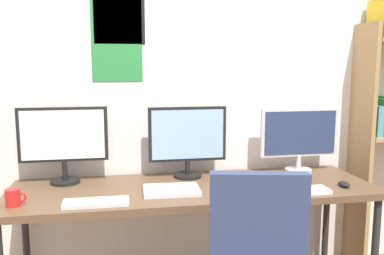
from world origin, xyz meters
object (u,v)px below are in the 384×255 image
object	(u,v)px
desk	(193,194)
monitor_right	(299,136)
monitor_left	(63,140)
computer_mouse	(344,184)
keyboard_right	(297,191)
laptop_closed	(171,190)
keyboard_left	(96,202)
coffee_mug	(13,197)
monitor_center	(188,138)

from	to	relation	value
desk	monitor_right	world-z (taller)	monitor_right
monitor_left	computer_mouse	world-z (taller)	monitor_left
keyboard_right	laptop_closed	bearing A→B (deg)	168.99
keyboard_left	coffee_mug	distance (m)	0.42
monitor_left	keyboard_left	distance (m)	0.55
monitor_center	laptop_closed	xyz separation A→B (m)	(-0.15, -0.31, -0.24)
monitor_center	coffee_mug	distance (m)	1.07
desk	computer_mouse	size ratio (longest dim) A/B	22.65
monitor_left	laptop_closed	bearing A→B (deg)	-26.13
monitor_center	keyboard_right	size ratio (longest dim) A/B	1.36
desk	monitor_center	world-z (taller)	monitor_center
monitor_center	keyboard_right	xyz separation A→B (m)	(0.56, -0.44, -0.24)
monitor_center	computer_mouse	size ratio (longest dim) A/B	5.23
monitor_left	keyboard_right	size ratio (longest dim) A/B	1.44
monitor_center	keyboard_left	distance (m)	0.75
desk	coffee_mug	world-z (taller)	coffee_mug
keyboard_left	desk	bearing A→B (deg)	22.33
monitor_right	computer_mouse	size ratio (longest dim) A/B	5.66
keyboard_right	coffee_mug	xyz separation A→B (m)	(-1.54, 0.05, 0.04)
keyboard_left	coffee_mug	size ratio (longest dim) A/B	3.21
keyboard_left	computer_mouse	world-z (taller)	computer_mouse
monitor_left	keyboard_left	xyz separation A→B (m)	(0.21, -0.44, -0.26)
laptop_closed	keyboard_right	bearing A→B (deg)	-8.89
monitor_left	coffee_mug	bearing A→B (deg)	-118.39
keyboard_right	coffee_mug	world-z (taller)	coffee_mug
desk	keyboard_left	bearing A→B (deg)	-157.67
monitor_right	monitor_center	bearing A→B (deg)	180.00
laptop_closed	computer_mouse	bearing A→B (deg)	-2.31
desk	keyboard_left	xyz separation A→B (m)	(-0.56, -0.23, 0.06)
monitor_center	coffee_mug	world-z (taller)	monitor_center
keyboard_right	coffee_mug	size ratio (longest dim) A/B	3.48
monitor_right	computer_mouse	xyz separation A→B (m)	(0.12, -0.38, -0.23)
monitor_right	keyboard_left	xyz separation A→B (m)	(-1.33, -0.44, -0.23)
monitor_left	keyboard_right	bearing A→B (deg)	-18.43
computer_mouse	laptop_closed	world-z (taller)	computer_mouse
monitor_right	keyboard_right	size ratio (longest dim) A/B	1.47
keyboard_left	laptop_closed	world-z (taller)	laptop_closed
desk	keyboard_right	xyz separation A→B (m)	(0.56, -0.23, 0.06)
coffee_mug	keyboard_right	bearing A→B (deg)	-1.92
monitor_left	desk	bearing A→B (deg)	-15.47
monitor_left	monitor_right	distance (m)	1.53
keyboard_right	computer_mouse	size ratio (longest dim) A/B	3.85
monitor_left	monitor_right	world-z (taller)	monitor_left
monitor_center	keyboard_right	distance (m)	0.75
monitor_left	keyboard_left	world-z (taller)	monitor_left
desk	coffee_mug	xyz separation A→B (m)	(-0.98, -0.18, 0.10)
desk	monitor_right	distance (m)	0.85
monitor_center	laptop_closed	world-z (taller)	monitor_center
laptop_closed	coffee_mug	size ratio (longest dim) A/B	3.02
monitor_right	laptop_closed	world-z (taller)	monitor_right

